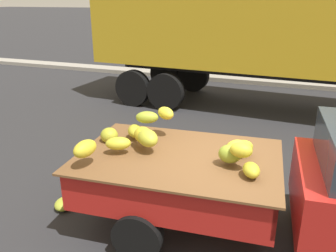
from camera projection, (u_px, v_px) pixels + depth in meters
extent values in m
plane|color=#28282B|center=(235.00, 229.00, 4.92)|extent=(220.00, 220.00, 0.00)
cube|color=gray|center=(280.00, 83.00, 13.13)|extent=(80.00, 0.80, 0.16)
cube|color=#B21E19|center=(179.00, 188.00, 4.87)|extent=(2.73, 1.98, 0.08)
cube|color=#B21E19|center=(192.00, 147.00, 5.55)|extent=(2.59, 0.27, 0.44)
cube|color=#B21E19|center=(161.00, 204.00, 4.01)|extent=(2.59, 0.27, 0.44)
cube|color=#B21E19|center=(274.00, 184.00, 4.46)|extent=(0.20, 1.76, 0.44)
cube|color=#B21E19|center=(96.00, 160.00, 5.11)|extent=(0.20, 1.76, 0.44)
cube|color=#B21914|center=(192.00, 149.00, 5.60)|extent=(2.48, 0.22, 0.07)
cube|color=brown|center=(179.00, 156.00, 4.70)|extent=(2.86, 2.10, 0.03)
ellipsoid|color=#A6A82A|center=(109.00, 135.00, 5.12)|extent=(0.35, 0.36, 0.23)
ellipsoid|color=olive|center=(230.00, 154.00, 4.34)|extent=(0.34, 0.30, 0.24)
ellipsoid|color=gold|center=(135.00, 131.00, 5.19)|extent=(0.35, 0.39, 0.18)
ellipsoid|color=gold|center=(148.00, 138.00, 4.71)|extent=(0.44, 0.44, 0.23)
ellipsoid|color=gold|center=(242.00, 147.00, 4.61)|extent=(0.36, 0.32, 0.20)
ellipsoid|color=gold|center=(143.00, 135.00, 4.85)|extent=(0.41, 0.38, 0.24)
ellipsoid|color=gold|center=(237.00, 148.00, 4.53)|extent=(0.35, 0.30, 0.22)
ellipsoid|color=gold|center=(85.00, 149.00, 4.29)|extent=(0.25, 0.39, 0.21)
ellipsoid|color=#93A22D|center=(147.00, 117.00, 5.19)|extent=(0.38, 0.29, 0.18)
ellipsoid|color=gold|center=(118.00, 143.00, 4.68)|extent=(0.40, 0.34, 0.17)
ellipsoid|color=yellow|center=(166.00, 113.00, 5.21)|extent=(0.37, 0.34, 0.18)
ellipsoid|color=gold|center=(251.00, 170.00, 4.08)|extent=(0.29, 0.35, 0.16)
ellipsoid|color=gold|center=(241.00, 150.00, 4.18)|extent=(0.28, 0.20, 0.19)
cylinder|color=black|center=(173.00, 174.00, 5.81)|extent=(0.65, 0.25, 0.64)
cylinder|color=black|center=(138.00, 236.00, 4.27)|extent=(0.65, 0.25, 0.64)
cube|color=gold|center=(310.00, 18.00, 9.02)|extent=(12.11, 3.10, 2.70)
cube|color=black|center=(302.00, 75.00, 9.54)|extent=(11.05, 0.95, 0.30)
cylinder|color=black|center=(193.00, 76.00, 12.11)|extent=(1.09, 0.35, 1.08)
cylinder|color=black|center=(166.00, 92.00, 10.05)|extent=(1.09, 0.35, 1.08)
cylinder|color=black|center=(165.00, 73.00, 12.52)|extent=(1.09, 0.35, 1.08)
cylinder|color=black|center=(133.00, 88.00, 10.45)|extent=(1.09, 0.35, 1.08)
ellipsoid|color=#A4B032|center=(64.00, 204.00, 5.37)|extent=(0.37, 0.41, 0.17)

